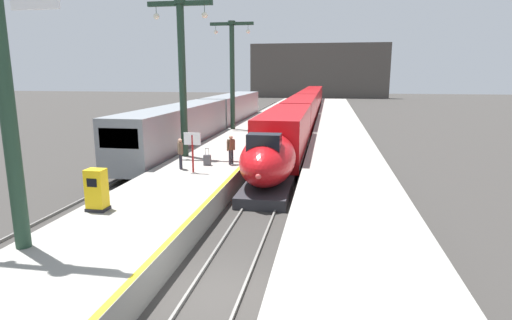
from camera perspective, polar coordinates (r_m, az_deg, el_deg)
ground_plane at (r=12.44m, az=-5.61°, el=-17.93°), size 260.00×260.00×0.00m
platform_left at (r=36.28m, az=-1.40°, el=2.78°), size 4.80×110.00×1.05m
platform_right at (r=35.61m, az=11.50°, el=2.38°), size 4.80×110.00×1.05m
platform_left_safety_stripe at (r=35.83m, az=2.18°, el=3.52°), size 0.20×107.80×0.01m
rail_main_left at (r=38.56m, az=4.22°, el=2.59°), size 0.08×110.00×0.12m
rail_main_right at (r=38.45m, az=6.45°, el=2.52°), size 0.08×110.00×0.12m
rail_secondary_left at (r=40.17m, az=-7.37°, el=2.89°), size 0.08×110.00×0.12m
rail_secondary_right at (r=39.75m, az=-5.30°, el=2.84°), size 0.08×110.00×0.12m
highspeed_train_main at (r=54.62m, az=6.79°, el=7.23°), size 2.92×74.97×3.60m
regional_train_adjacent at (r=40.39m, az=-6.11°, el=5.93°), size 2.85×36.60×3.80m
station_column_near at (r=13.60m, az=-31.31°, el=11.42°), size 4.00×0.68×8.80m
station_column_mid at (r=26.29m, az=-10.11°, el=12.75°), size 4.00×0.68×9.43m
station_column_far at (r=39.20m, az=-3.29°, el=12.78°), size 4.00×0.68×9.79m
passenger_near_edge at (r=23.74m, az=-3.45°, el=1.73°), size 0.41×0.46×1.69m
passenger_mid_platform at (r=22.89m, az=-10.33°, el=1.19°), size 0.39×0.49×1.69m
rolling_suitcase at (r=23.76m, az=-6.70°, el=-0.00°), size 0.40×0.22×0.98m
ticket_machine_yellow at (r=16.86m, az=-21.00°, el=-4.05°), size 0.76×0.62×1.60m
departure_info_board at (r=21.88m, az=-8.71°, el=2.13°), size 0.90×0.10×2.12m
terminus_back_wall at (r=112.44m, az=8.57°, el=12.00°), size 36.00×2.00×14.00m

